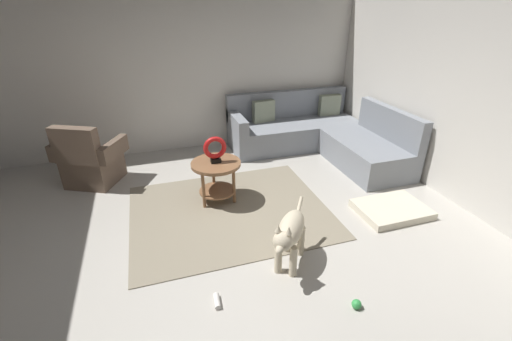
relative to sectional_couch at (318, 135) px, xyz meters
name	(u,v)px	position (x,y,z in m)	size (l,w,h in m)	color
ground_plane	(232,254)	(-1.99, -2.02, -0.34)	(6.00, 6.00, 0.10)	#B7B2A8
wall_back	(183,66)	(-1.99, 0.92, 1.06)	(6.00, 0.12, 2.70)	silver
wall_right	(493,96)	(0.95, -2.02, 1.06)	(0.12, 6.00, 2.70)	silver
area_rug	(230,211)	(-1.84, -1.32, -0.28)	(2.30, 1.90, 0.01)	gray
sectional_couch	(318,135)	(0.00, 0.00, 0.00)	(2.20, 2.25, 0.88)	gray
armchair	(90,162)	(-3.45, -0.05, 0.03)	(0.98, 0.89, 0.88)	brown
side_table	(216,171)	(-1.92, -1.04, 0.13)	(0.60, 0.60, 0.54)	brown
torus_sculpture	(215,149)	(-1.92, -1.04, 0.42)	(0.28, 0.08, 0.33)	black
dog_bed_mat	(391,209)	(-0.01, -1.94, -0.24)	(0.80, 0.60, 0.09)	beige
dog	(290,233)	(-1.53, -2.41, 0.09)	(0.56, 0.70, 0.63)	beige
dog_toy_ball	(357,304)	(-1.19, -3.05, -0.25)	(0.08, 0.08, 0.08)	green
dog_toy_rope	(217,301)	(-2.27, -2.65, -0.26)	(0.05, 0.05, 0.15)	silver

